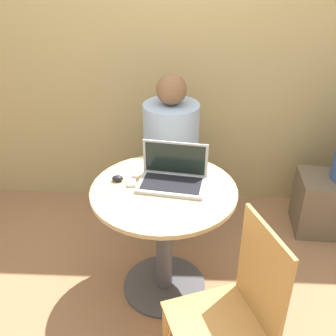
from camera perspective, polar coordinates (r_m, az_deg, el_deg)
ground_plane at (r=2.60m, az=-0.52°, el=-16.73°), size 12.00×12.00×0.00m
back_wall at (r=2.90m, az=0.50°, el=18.17°), size 7.00×0.05×2.60m
round_table at (r=2.26m, az=-0.58°, el=-7.93°), size 0.80×0.80×0.74m
laptop at (r=2.15m, az=0.69°, el=-1.18°), size 0.39×0.27×0.22m
cell_phone at (r=2.18m, az=-5.37°, el=-1.96°), size 0.06×0.11×0.02m
computer_mouse at (r=2.20m, az=-7.34°, el=-1.51°), size 0.06×0.04×0.04m
chair_empty at (r=1.87m, az=9.42°, el=-20.38°), size 0.51×0.51×0.92m
person_seated at (r=2.90m, az=0.65°, el=0.70°), size 0.42×0.61×1.16m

